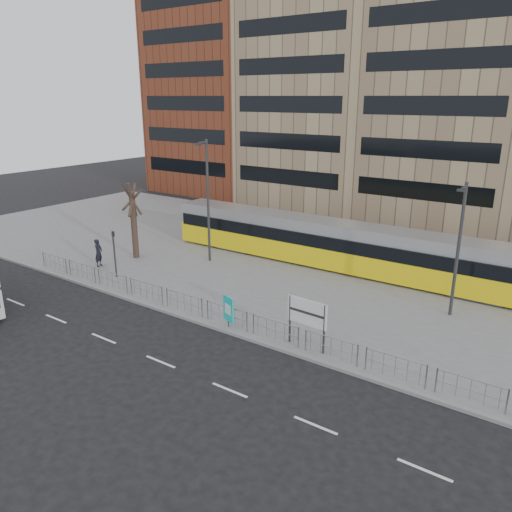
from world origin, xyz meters
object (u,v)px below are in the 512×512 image
Objects in this scene: tram at (344,246)px; station_sign at (307,315)px; pedestrian at (99,253)px; bare_tree at (131,180)px; ad_panel at (228,309)px; traffic_light_west at (114,248)px; lamp_post_west at (207,197)px; lamp_post_east at (459,245)px.

station_sign is at bearing -73.38° from tram.
pedestrian is 0.26× the size of bare_tree.
pedestrian is (-13.45, 2.43, -0.00)m from ad_panel.
lamp_post_west reaches higher than traffic_light_west.
pedestrian is 0.27× the size of lamp_post_east.
tram is 10.05m from lamp_post_west.
pedestrian reaches higher than ad_panel.
lamp_post_west is 5.65m from bare_tree.
lamp_post_east reaches higher than pedestrian.
bare_tree is (-21.83, -2.83, 1.72)m from lamp_post_east.
lamp_post_west is at bearing -178.83° from lamp_post_east.
bare_tree is at bearing -155.34° from tram.
lamp_post_west is at bearing 89.58° from traffic_light_west.
tram is 15.67m from bare_tree.
bare_tree is (-2.10, 3.62, 3.75)m from traffic_light_west.
tram is at bearing 110.63° from station_sign.
bare_tree is at bearing 144.90° from traffic_light_west.
lamp_post_west is (-12.27, 7.39, 3.01)m from station_sign.
station_sign is 1.24× the size of pedestrian.
ad_panel is at bearing -94.60° from tram.
station_sign is (3.58, -11.41, 0.06)m from tram.
station_sign is 9.29m from lamp_post_east.
tram is at bearing 65.95° from traffic_light_west.
ad_panel is 12.47m from lamp_post_east.
ad_panel is at bearing -22.39° from bare_tree.
station_sign reaches higher than pedestrian.
ad_panel is 0.19× the size of lamp_post_west.
bare_tree reaches higher than lamp_post_east.
traffic_light_west is 0.43× the size of lamp_post_east.
ad_panel is 0.54× the size of traffic_light_west.
ad_panel is 0.22× the size of bare_tree.
tram is 3.77× the size of lamp_post_east.
traffic_light_west is at bearing -161.90° from lamp_post_east.
lamp_post_west is (2.86, 6.10, 2.72)m from traffic_light_west.
traffic_light_west is at bearing -139.59° from tram.
pedestrian is 5.57m from bare_tree.
bare_tree reaches higher than ad_panel.
lamp_post_east is at bearing 62.32° from ad_panel.
ad_panel is at bearing -171.55° from station_sign.
bare_tree is (0.57, 2.87, 4.74)m from pedestrian.
lamp_post_west is 1.13× the size of bare_tree.
lamp_post_east is (22.40, 5.70, 3.03)m from pedestrian.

